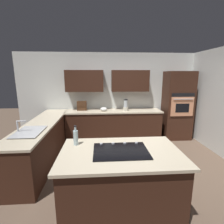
% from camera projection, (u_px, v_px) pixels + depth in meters
% --- Properties ---
extents(ground_plane, '(14.00, 14.00, 0.00)m').
position_uv_depth(ground_plane, '(125.00, 169.00, 3.60)').
color(ground_plane, brown).
extents(wall_back, '(6.00, 0.44, 2.60)m').
position_uv_depth(wall_back, '(114.00, 92.00, 5.29)').
color(wall_back, silver).
rests_on(wall_back, ground).
extents(lower_cabinets_back, '(2.80, 0.60, 0.86)m').
position_uv_depth(lower_cabinets_back, '(114.00, 126.00, 5.18)').
color(lower_cabinets_back, '#381E14').
rests_on(lower_cabinets_back, ground).
extents(countertop_back, '(2.84, 0.64, 0.04)m').
position_uv_depth(countertop_back, '(114.00, 111.00, 5.08)').
color(countertop_back, beige).
rests_on(countertop_back, lower_cabinets_back).
extents(lower_cabinets_side, '(0.60, 2.90, 0.86)m').
position_uv_depth(lower_cabinets_side, '(44.00, 142.00, 3.92)').
color(lower_cabinets_side, '#381E14').
rests_on(lower_cabinets_side, ground).
extents(countertop_side, '(0.64, 2.94, 0.04)m').
position_uv_depth(countertop_side, '(42.00, 123.00, 3.82)').
color(countertop_side, beige).
rests_on(countertop_side, lower_cabinets_side).
extents(island_base, '(1.61, 0.98, 0.86)m').
position_uv_depth(island_base, '(120.00, 181.00, 2.47)').
color(island_base, '#381E14').
rests_on(island_base, ground).
extents(island_top, '(1.69, 1.06, 0.04)m').
position_uv_depth(island_top, '(121.00, 153.00, 2.38)').
color(island_top, beige).
rests_on(island_top, island_base).
extents(wall_oven, '(0.80, 0.66, 2.05)m').
position_uv_depth(wall_oven, '(177.00, 106.00, 5.17)').
color(wall_oven, '#381E14').
rests_on(wall_oven, ground).
extents(sink_unit, '(0.46, 0.70, 0.23)m').
position_uv_depth(sink_unit, '(29.00, 131.00, 3.15)').
color(sink_unit, '#515456').
rests_on(sink_unit, countertop_side).
extents(cooktop, '(0.76, 0.56, 0.03)m').
position_uv_depth(cooktop, '(121.00, 151.00, 2.38)').
color(cooktop, black).
rests_on(cooktop, island_top).
extents(blender, '(0.15, 0.15, 0.34)m').
position_uv_depth(blender, '(126.00, 106.00, 5.02)').
color(blender, beige).
rests_on(blender, countertop_back).
extents(mixing_bowl, '(0.20, 0.20, 0.11)m').
position_uv_depth(mixing_bowl, '(104.00, 109.00, 5.00)').
color(mixing_bowl, white).
rests_on(mixing_bowl, countertop_back).
extents(spice_rack, '(0.28, 0.11, 0.28)m').
position_uv_depth(spice_rack, '(82.00, 106.00, 5.06)').
color(spice_rack, '#472B19').
rests_on(spice_rack, countertop_back).
extents(oil_bottle, '(0.07, 0.07, 0.31)m').
position_uv_depth(oil_bottle, '(76.00, 137.00, 2.57)').
color(oil_bottle, silver).
rests_on(oil_bottle, island_top).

